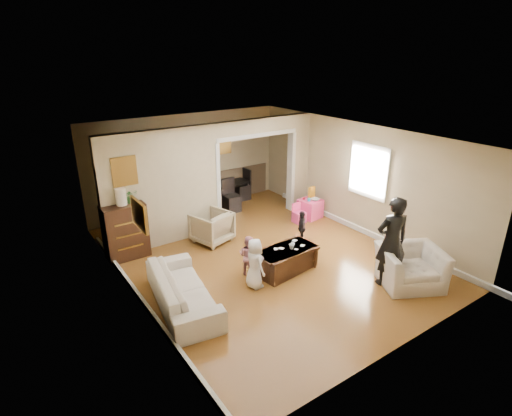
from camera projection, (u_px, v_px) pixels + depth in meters
floor at (261, 256)px, 8.70m from camera, size 7.00×7.00×0.00m
partition_left at (163, 188)px, 8.88m from camera, size 2.75×0.18×2.60m
partition_right at (298, 163)px, 10.91m from camera, size 0.55×0.18×2.60m
partition_header at (256, 126)px, 9.78m from camera, size 2.22×0.18×0.35m
window_pane at (369, 171)px, 9.27m from camera, size 0.03×0.95×1.10m
framed_art_partition at (124, 171)px, 8.17m from camera, size 0.45×0.03×0.55m
framed_art_sofa_wall at (139, 215)px, 6.16m from camera, size 0.03×0.55×0.40m
framed_art_alcove at (223, 143)px, 11.30m from camera, size 0.45×0.03×0.55m
sofa at (183, 289)px, 6.93m from camera, size 1.17×2.24×0.62m
armchair_back at (212, 227)px, 9.25m from camera, size 0.97×0.98×0.72m
armchair_front at (410, 267)px, 7.56m from camera, size 1.43×1.37×0.72m
dresser at (125, 231)px, 8.49m from camera, size 0.86×0.49×1.19m
table_lamp at (121, 196)px, 8.20m from camera, size 0.22×0.22×0.36m
potted_plant at (131, 196)px, 8.32m from camera, size 0.27×0.23×0.30m
coffee_table at (286, 260)px, 8.07m from camera, size 1.32×0.79×0.47m
coffee_cup at (292, 247)px, 7.98m from camera, size 0.12×0.12×0.10m
play_table at (310, 208)px, 10.63m from camera, size 0.59×0.59×0.49m
cereal_box at (312, 192)px, 10.63m from camera, size 0.21×0.10×0.30m
cyan_cup at (309, 200)px, 10.44m from camera, size 0.08×0.08×0.08m
toy_block at (304, 198)px, 10.56m from camera, size 0.10×0.09×0.05m
play_bowl at (315, 200)px, 10.47m from camera, size 0.26×0.26×0.06m
dining_table at (220, 194)px, 11.52m from camera, size 1.91×1.36×0.61m
adult_person at (392, 242)px, 7.40m from camera, size 0.74×0.61×1.74m
child_kneel_a at (255, 264)px, 7.42m from camera, size 0.33×0.49×0.97m
child_kneel_b at (248, 255)px, 7.87m from camera, size 0.46×0.50×0.82m
child_toddler at (302, 227)px, 9.14m from camera, size 0.46×0.48×0.80m
craft_papers at (290, 246)px, 8.12m from camera, size 0.66×0.42×0.00m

